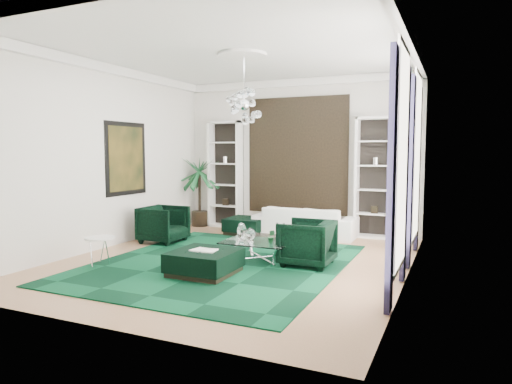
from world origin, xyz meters
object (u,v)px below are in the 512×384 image
at_px(ottoman_front, 205,263).
at_px(side_table, 100,252).
at_px(armchair_left, 164,224).
at_px(palm, 199,182).
at_px(ottoman_side, 246,226).
at_px(armchair_right, 307,243).
at_px(coffee_table, 261,251).
at_px(sofa, 305,222).

height_order(ottoman_front, side_table, side_table).
height_order(armchair_left, ottoman_front, armchair_left).
bearing_deg(palm, ottoman_side, -20.13).
height_order(armchair_right, coffee_table, armchair_right).
height_order(armchair_left, ottoman_side, armchair_left).
distance_m(ottoman_side, palm, 2.05).
bearing_deg(side_table, ottoman_front, 6.77).
bearing_deg(ottoman_front, armchair_left, 138.32).
height_order(ottoman_side, ottoman_front, same).
bearing_deg(armchair_left, side_table, -174.66).
bearing_deg(sofa, armchair_left, 37.17).
relative_size(armchair_right, ottoman_side, 0.99).
distance_m(armchair_right, palm, 5.00).
xyz_separation_m(armchair_right, coffee_table, (-0.85, -0.06, -0.20)).
bearing_deg(ottoman_side, coffee_table, -59.29).
height_order(armchair_right, palm, palm).
relative_size(sofa, ottoman_front, 2.39).
bearing_deg(side_table, armchair_left, 95.34).
relative_size(sofa, armchair_right, 2.68).
height_order(ottoman_front, palm, palm).
height_order(armchair_right, side_table, armchair_right).
bearing_deg(ottoman_side, ottoman_front, -75.47).
bearing_deg(coffee_table, sofa, 90.92).
bearing_deg(side_table, armchair_right, 24.15).
relative_size(armchair_right, coffee_table, 0.75).
relative_size(coffee_table, side_table, 2.31).
distance_m(ottoman_front, side_table, 1.98).
xyz_separation_m(armchair_right, ottoman_side, (-2.27, 2.34, -0.21)).
height_order(sofa, armchair_right, armchair_right).
bearing_deg(armchair_right, coffee_table, -86.21).
bearing_deg(armchair_right, ottoman_side, -135.83).
xyz_separation_m(coffee_table, palm, (-3.10, 3.01, 0.99)).
bearing_deg(coffee_table, armchair_left, 164.50).
bearing_deg(coffee_table, palm, 135.84).
xyz_separation_m(armchair_left, ottoman_side, (1.24, 1.66, -0.21)).
height_order(coffee_table, side_table, side_table).
height_order(armchair_right, ottoman_front, armchair_right).
relative_size(armchair_left, palm, 0.37).
distance_m(sofa, armchair_right, 2.82).
height_order(sofa, armchair_left, armchair_left).
distance_m(side_table, palm, 4.59).
relative_size(coffee_table, ottoman_side, 1.33).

